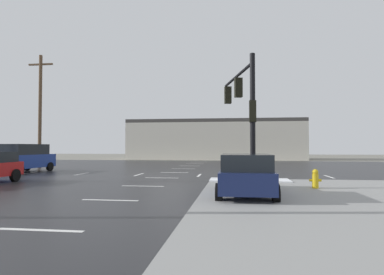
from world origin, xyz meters
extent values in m
plane|color=slate|center=(0.00, 0.00, 0.00)|extent=(120.00, 120.00, 0.00)
cube|color=#232326|center=(0.00, 0.00, 0.01)|extent=(44.00, 44.00, 0.02)
cube|color=white|center=(5.00, -4.00, 0.17)|extent=(4.00, 1.60, 0.06)
cube|color=silver|center=(0.00, -14.00, 0.02)|extent=(2.00, 0.15, 0.01)
cube|color=silver|center=(0.00, -10.00, 0.02)|extent=(2.00, 0.15, 0.01)
cube|color=silver|center=(0.00, -6.00, 0.02)|extent=(2.00, 0.15, 0.01)
cube|color=silver|center=(0.00, -2.00, 0.02)|extent=(2.00, 0.15, 0.01)
cube|color=silver|center=(0.00, 2.00, 0.02)|extent=(2.00, 0.15, 0.01)
cube|color=silver|center=(0.00, 6.00, 0.02)|extent=(2.00, 0.15, 0.01)
cube|color=silver|center=(0.00, 10.00, 0.02)|extent=(2.00, 0.15, 0.01)
cube|color=silver|center=(0.00, 14.00, 0.02)|extent=(2.00, 0.15, 0.01)
cube|color=silver|center=(0.00, 18.00, 0.02)|extent=(2.00, 0.15, 0.01)
cube|color=silver|center=(-10.00, 0.00, 0.02)|extent=(0.15, 2.00, 0.01)
cube|color=silver|center=(-6.00, 0.00, 0.02)|extent=(0.15, 2.00, 0.01)
cube|color=silver|center=(-2.00, 0.00, 0.02)|extent=(0.15, 2.00, 0.01)
cube|color=silver|center=(2.00, 0.00, 0.02)|extent=(0.15, 2.00, 0.01)
cube|color=silver|center=(6.00, 0.00, 0.02)|extent=(0.15, 2.00, 0.01)
cube|color=silver|center=(10.00, 0.00, 0.02)|extent=(0.15, 2.00, 0.01)
cube|color=silver|center=(3.50, -4.00, 0.02)|extent=(0.45, 7.00, 0.01)
cylinder|color=black|center=(5.01, -6.97, 2.97)|extent=(0.22, 0.22, 5.65)
cylinder|color=black|center=(4.39, -4.48, 5.39)|extent=(1.37, 5.03, 0.14)
cube|color=black|center=(4.46, -4.73, 4.77)|extent=(0.42, 0.36, 0.95)
sphere|color=yellow|center=(4.42, -4.57, 5.05)|extent=(0.20, 0.20, 0.20)
cube|color=black|center=(3.90, -2.48, 4.77)|extent=(0.42, 0.36, 0.95)
sphere|color=yellow|center=(3.86, -2.32, 5.05)|extent=(0.20, 0.20, 0.20)
cube|color=black|center=(5.01, -6.97, 3.34)|extent=(0.28, 0.36, 0.90)
cylinder|color=gold|center=(7.57, -6.71, 0.44)|extent=(0.26, 0.26, 0.60)
sphere|color=gold|center=(7.57, -6.71, 0.81)|extent=(0.25, 0.25, 0.25)
cylinder|color=gold|center=(7.39, -6.71, 0.47)|extent=(0.12, 0.11, 0.11)
cylinder|color=gold|center=(7.75, -6.71, 0.47)|extent=(0.12, 0.11, 0.11)
cube|color=beige|center=(1.42, 28.16, 2.67)|extent=(25.57, 8.00, 5.34)
cube|color=#3F3D3A|center=(1.42, 28.16, 5.59)|extent=(25.57, 8.00, 0.50)
cube|color=navy|center=(-10.74, 0.69, 0.82)|extent=(2.19, 4.89, 0.95)
cube|color=black|center=(-10.74, 0.69, 1.67)|extent=(1.96, 3.45, 0.75)
cylinder|color=black|center=(-11.63, 2.37, 0.35)|extent=(0.25, 0.67, 0.66)
cylinder|color=black|center=(-9.69, 2.27, 0.35)|extent=(0.25, 0.67, 0.66)
cylinder|color=black|center=(-9.85, -0.99, 0.35)|extent=(0.25, 0.67, 0.66)
sphere|color=white|center=(-11.25, 3.07, 0.82)|extent=(0.18, 0.18, 0.18)
sphere|color=white|center=(-10.00, 3.00, 0.82)|extent=(0.18, 0.18, 0.18)
cylinder|color=black|center=(-7.25, -4.95, 0.35)|extent=(0.24, 0.66, 0.66)
cube|color=#141E47|center=(4.65, -8.62, 0.70)|extent=(1.82, 4.51, 0.70)
cube|color=black|center=(4.64, -9.29, 1.33)|extent=(1.67, 2.48, 0.55)
cylinder|color=black|center=(3.75, -7.08, 0.35)|extent=(0.22, 0.66, 0.66)
cylinder|color=black|center=(5.55, -7.09, 0.35)|extent=(0.22, 0.66, 0.66)
cylinder|color=black|center=(3.74, -10.14, 0.35)|extent=(0.22, 0.66, 0.66)
cylinder|color=black|center=(5.54, -10.15, 0.35)|extent=(0.22, 0.66, 0.66)
sphere|color=white|center=(4.08, -6.41, 0.70)|extent=(0.18, 0.18, 0.18)
sphere|color=white|center=(5.23, -6.42, 0.70)|extent=(0.18, 0.18, 0.18)
cylinder|color=brown|center=(-12.39, 5.12, 4.90)|extent=(0.28, 0.28, 9.81)
cube|color=brown|center=(-12.39, 5.12, 9.01)|extent=(2.20, 0.14, 0.14)
camera|label=1|loc=(4.23, -20.63, 1.86)|focal=30.10mm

